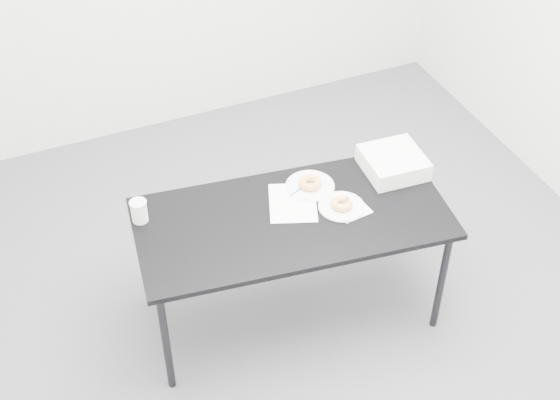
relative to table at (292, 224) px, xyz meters
name	(u,v)px	position (x,y,z in m)	size (l,w,h in m)	color
floor	(282,322)	(-0.07, -0.06, -0.63)	(4.00, 4.00, 0.00)	#4C4B50
table	(292,224)	(0.00, 0.00, 0.00)	(1.57, 0.88, 0.68)	black
scorecard	(293,203)	(0.04, 0.09, 0.05)	(0.23, 0.29, 0.00)	white
logo_patch	(303,188)	(0.13, 0.17, 0.06)	(0.05, 0.05, 0.00)	green
pen	(300,189)	(0.11, 0.16, 0.06)	(0.01, 0.01, 0.13)	#0C8B5F
napkin	(351,208)	(0.28, -0.06, 0.05)	(0.16, 0.16, 0.00)	white
plate_near	(342,207)	(0.24, -0.04, 0.06)	(0.23, 0.23, 0.01)	white
donut_near	(342,203)	(0.24, -0.04, 0.08)	(0.11, 0.11, 0.04)	#DF8746
plate_far	(310,186)	(0.17, 0.17, 0.06)	(0.25, 0.25, 0.01)	white
donut_far	(310,183)	(0.17, 0.17, 0.08)	(0.12, 0.12, 0.04)	#DF8746
coffee_cup	(139,211)	(-0.67, 0.26, 0.11)	(0.08, 0.08, 0.12)	white
cup_lid	(321,187)	(0.21, 0.14, 0.06)	(0.08, 0.08, 0.01)	white
bakery_box	(393,163)	(0.61, 0.12, 0.10)	(0.29, 0.29, 0.10)	white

